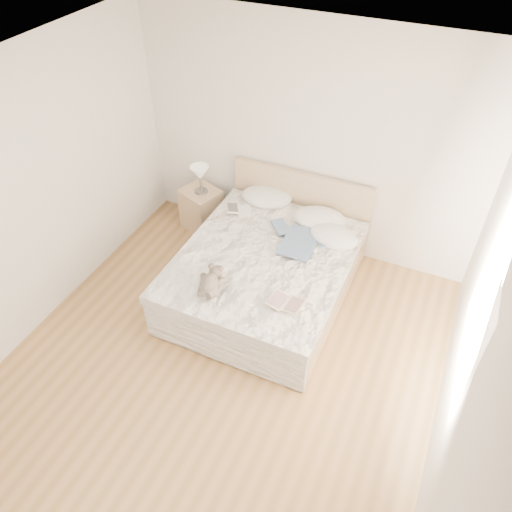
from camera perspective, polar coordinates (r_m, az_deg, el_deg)
name	(u,v)px	position (r m, az deg, el deg)	size (l,w,h in m)	color
floor	(218,371)	(4.98, -4.40, -12.93)	(4.00, 4.50, 0.00)	brown
ceiling	(195,107)	(3.22, -6.94, 16.50)	(4.00, 4.50, 0.00)	white
wall_back	(307,143)	(5.66, 5.80, 12.77)	(4.00, 0.02, 2.70)	silver
wall_left	(17,208)	(5.09, -25.62, 5.01)	(0.02, 4.50, 2.70)	silver
wall_right	(472,353)	(3.69, 23.50, -10.09)	(0.02, 4.50, 2.70)	silver
window	(480,312)	(3.83, 24.20, -5.81)	(0.02, 1.30, 1.10)	white
bed	(267,271)	(5.46, 1.26, -1.77)	(1.72, 2.14, 1.00)	tan
nightstand	(202,209)	(6.44, -6.22, 5.34)	(0.45, 0.40, 0.56)	tan
table_lamp	(200,174)	(6.12, -6.43, 9.29)	(0.23, 0.23, 0.36)	#46413D
pillow_left	(267,197)	(5.99, 1.23, 6.79)	(0.62, 0.43, 0.18)	white
pillow_middle	(319,218)	(5.69, 7.22, 4.32)	(0.59, 0.41, 0.18)	white
pillow_right	(334,236)	(5.46, 8.88, 2.27)	(0.55, 0.38, 0.16)	white
blouse	(300,242)	(5.35, 5.01, 1.56)	(0.57, 0.60, 0.02)	#3F5677
photo_book	(239,210)	(5.79, -1.99, 5.27)	(0.31, 0.21, 0.02)	white
childrens_book	(286,303)	(4.69, 3.46, -5.37)	(0.34, 0.23, 0.02)	beige
teddy_bear	(209,288)	(4.81, -5.35, -3.65)	(0.23, 0.33, 0.17)	brown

